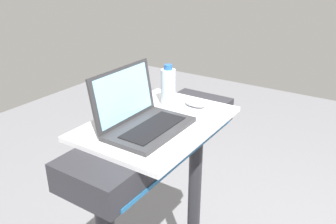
% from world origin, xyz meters
% --- Properties ---
extents(desk_board, '(0.64, 0.45, 0.02)m').
position_xyz_m(desk_board, '(0.00, 0.70, 1.18)').
color(desk_board, silver).
rests_on(desk_board, treadmill_base).
extents(laptop, '(0.34, 0.25, 0.23)m').
position_xyz_m(laptop, '(-0.09, 0.71, 1.24)').
color(laptop, '#2D2D30').
rests_on(laptop, desk_board).
extents(computer_mouse, '(0.06, 0.10, 0.03)m').
position_xyz_m(computer_mouse, '(0.21, 0.64, 1.21)').
color(computer_mouse, '#B2B2B7').
rests_on(computer_mouse, desk_board).
extents(water_bottle, '(0.06, 0.06, 0.18)m').
position_xyz_m(water_bottle, '(0.17, 0.76, 1.28)').
color(water_bottle, silver).
rests_on(water_bottle, desk_board).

